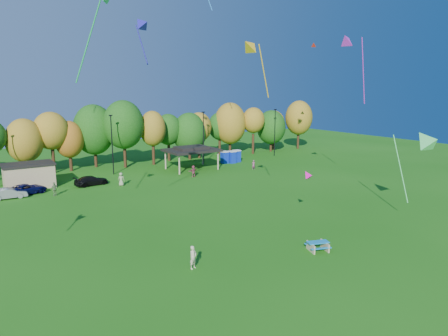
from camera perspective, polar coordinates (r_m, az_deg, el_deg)
ground at (r=28.55m, az=6.54°, el=-15.63°), size 160.00×160.00×0.00m
tree_line at (r=67.19m, az=-19.64°, el=4.62°), size 93.57×10.55×11.15m
lamp_posts at (r=62.81m, az=-15.70°, el=3.50°), size 64.50×0.25×9.09m
utility_building at (r=58.95m, az=-26.11°, el=-0.93°), size 6.30×4.30×3.25m
pavilion at (r=64.89m, az=-4.66°, el=2.62°), size 8.20×6.20×3.77m
porta_potties at (r=70.81m, az=1.04°, el=1.63°), size 3.75×1.63×2.18m
picnic_table at (r=33.71m, az=13.26°, el=-10.72°), size 2.11×1.93×0.75m
kite_flyer at (r=29.73m, az=-4.43°, el=-12.61°), size 0.74×0.61×1.74m
car_b at (r=54.14m, az=-28.32°, el=-3.20°), size 3.98×1.54×1.29m
car_c at (r=55.36m, az=-26.37°, el=-2.72°), size 5.13×3.38×1.31m
car_d at (r=57.16m, az=-18.43°, el=-1.72°), size 4.68×2.37×1.30m
far_person_0 at (r=59.57m, az=-4.39°, el=-0.45°), size 1.69×0.93×1.74m
far_person_2 at (r=65.02m, az=4.23°, el=0.46°), size 0.64×0.50×1.55m
far_person_3 at (r=53.13m, az=-23.04°, el=-2.78°), size 1.07×0.70×1.69m
far_person_4 at (r=55.59m, az=-14.48°, el=-1.56°), size 1.07×1.02×1.84m
kite_0 at (r=38.22m, az=11.80°, el=-0.90°), size 1.02×1.23×1.07m
kite_2 at (r=42.60m, az=26.71°, el=3.64°), size 2.28×4.77×7.81m
kite_4 at (r=39.86m, az=-11.84°, el=19.56°), size 1.85×2.82×4.55m
kite_7 at (r=50.10m, az=17.11°, el=17.06°), size 4.79×2.60×8.41m
kite_11 at (r=65.41m, az=12.69°, el=16.87°), size 1.44×1.43×1.17m
kite_12 at (r=37.26m, az=3.57°, el=17.01°), size 3.37×1.86×5.54m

